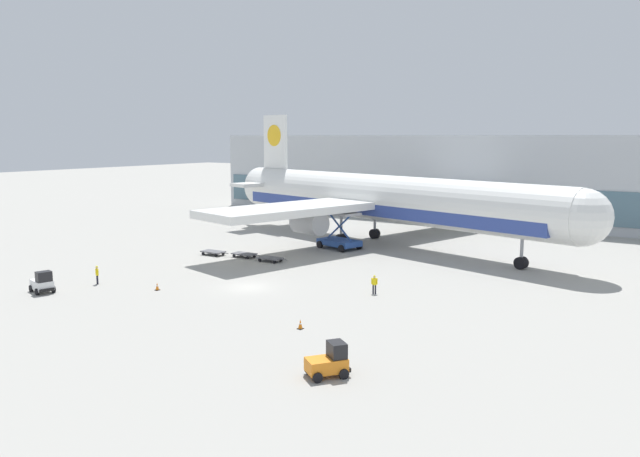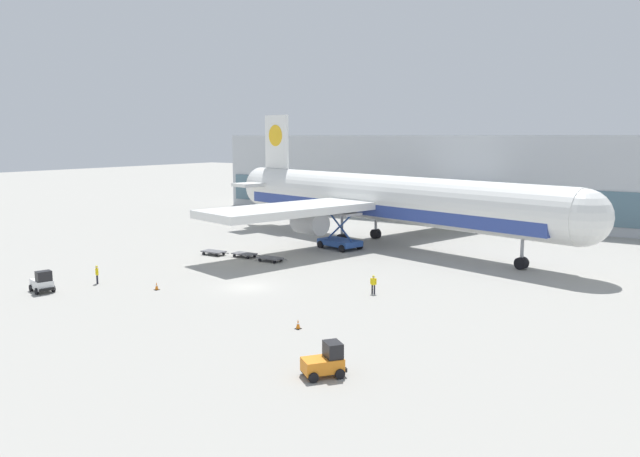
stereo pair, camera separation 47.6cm
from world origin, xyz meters
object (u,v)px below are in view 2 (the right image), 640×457
object	(u,v)px
airplane_main	(378,199)
ground_crew_near	(373,283)
baggage_dolly_third	(271,258)
ground_crew_far	(97,273)
baggage_tug_foreground	(42,282)
baggage_dolly_second	(245,254)
traffic_cone_far	(157,286)
baggage_tug_mid	(325,362)
baggage_dolly_lead	(214,252)
traffic_cone_near	(298,324)
scissor_lift_loader	(340,233)

from	to	relation	value
airplane_main	ground_crew_near	xyz separation A→B (m)	(12.29, -22.67, -4.85)
baggage_dolly_third	ground_crew_far	world-z (taller)	ground_crew_far
baggage_tug_foreground	baggage_dolly_second	world-z (taller)	baggage_tug_foreground
traffic_cone_far	baggage_tug_mid	bearing A→B (deg)	-19.00
baggage_dolly_second	ground_crew_far	bearing A→B (deg)	-100.96
baggage_dolly_lead	traffic_cone_far	world-z (taller)	traffic_cone_far
baggage_dolly_lead	traffic_cone_near	xyz separation A→B (m)	(25.15, -17.24, -0.04)
airplane_main	traffic_cone_far	world-z (taller)	airplane_main
traffic_cone_far	baggage_dolly_lead	bearing A→B (deg)	116.63
baggage_tug_foreground	traffic_cone_near	world-z (taller)	baggage_tug_foreground
baggage_dolly_third	traffic_cone_far	world-z (taller)	traffic_cone_far
baggage_tug_foreground	baggage_dolly_lead	world-z (taller)	baggage_tug_foreground
baggage_tug_foreground	ground_crew_far	size ratio (longest dim) A/B	1.53
baggage_tug_foreground	ground_crew_far	distance (m)	4.93
airplane_main	ground_crew_near	distance (m)	26.24
scissor_lift_loader	ground_crew_far	distance (m)	30.08
airplane_main	traffic_cone_far	size ratio (longest dim) A/B	78.51
baggage_dolly_second	baggage_dolly_third	world-z (taller)	same
baggage_tug_foreground	ground_crew_near	world-z (taller)	baggage_tug_foreground
scissor_lift_loader	baggage_dolly_second	world-z (taller)	scissor_lift_loader
scissor_lift_loader	traffic_cone_near	bearing A→B (deg)	-48.92
airplane_main	baggage_dolly_third	bearing A→B (deg)	-90.85
baggage_tug_foreground	traffic_cone_far	size ratio (longest dim) A/B	3.72
baggage_tug_foreground	baggage_dolly_third	bearing A→B (deg)	83.85
baggage_tug_mid	ground_crew_far	world-z (taller)	baggage_tug_mid
baggage_tug_foreground	ground_crew_far	world-z (taller)	baggage_tug_foreground
baggage_dolly_second	baggage_dolly_third	bearing A→B (deg)	-5.69
ground_crew_far	baggage_dolly_third	bearing A→B (deg)	93.53
baggage_tug_foreground	ground_crew_far	bearing A→B (deg)	88.50
scissor_lift_loader	baggage_tug_foreground	bearing A→B (deg)	-93.27
baggage_dolly_third	baggage_tug_mid	bearing A→B (deg)	-47.58
ground_crew_far	traffic_cone_far	world-z (taller)	ground_crew_far
baggage_dolly_second	scissor_lift_loader	bearing A→B (deg)	59.04
baggage_tug_foreground	baggage_dolly_second	distance (m)	22.92
baggage_tug_mid	baggage_dolly_second	xyz separation A→B (m)	(-27.87, 24.54, -0.49)
baggage_tug_mid	traffic_cone_far	xyz separation A→B (m)	(-24.18, 8.33, -0.52)
scissor_lift_loader	baggage_tug_foreground	distance (m)	35.01
baggage_dolly_lead	scissor_lift_loader	bearing A→B (deg)	48.06
ground_crew_far	airplane_main	bearing A→B (deg)	96.82
baggage_tug_mid	scissor_lift_loader	bearing A→B (deg)	67.39
baggage_dolly_third	traffic_cone_near	bearing A→B (deg)	-48.36
baggage_dolly_second	ground_crew_near	xyz separation A→B (m)	(20.65, -6.27, 0.60)
traffic_cone_far	scissor_lift_loader	bearing A→B (deg)	85.04
baggage_dolly_third	scissor_lift_loader	bearing A→B (deg)	77.91
baggage_dolly_second	traffic_cone_near	world-z (taller)	traffic_cone_near
baggage_tug_mid	traffic_cone_far	bearing A→B (deg)	106.80
baggage_dolly_third	traffic_cone_far	bearing A→B (deg)	-93.34
baggage_dolly_second	ground_crew_near	size ratio (longest dim) A/B	2.21
baggage_tug_mid	ground_crew_far	xyz separation A→B (m)	(-30.67, 6.75, 0.17)
baggage_dolly_lead	traffic_cone_near	world-z (taller)	traffic_cone_near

